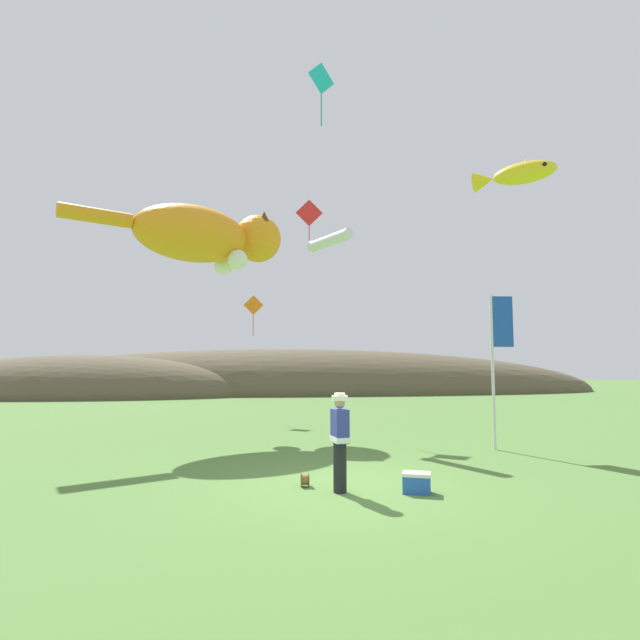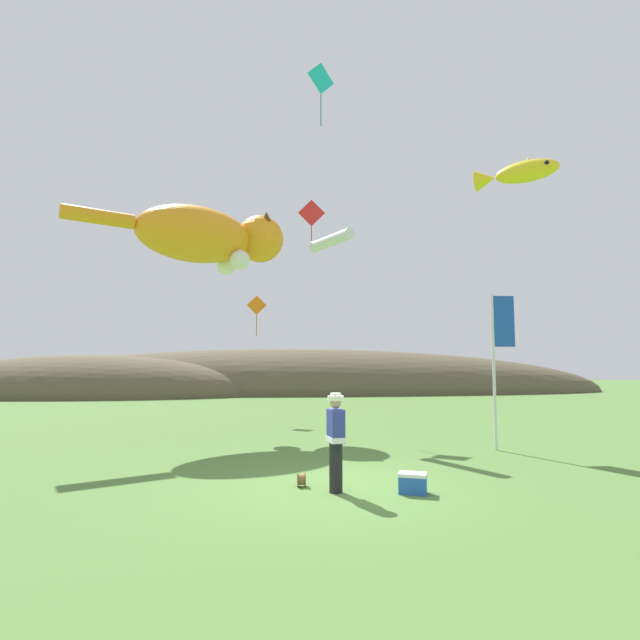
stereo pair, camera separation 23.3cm
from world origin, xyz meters
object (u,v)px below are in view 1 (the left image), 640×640
at_px(kite_fish_windsock, 515,174).
at_px(kite_tube_streamer, 329,241).
at_px(kite_spool, 305,479).
at_px(kite_giant_cat, 207,236).
at_px(kite_diamond_orange, 253,306).
at_px(festival_attendant, 340,438).
at_px(kite_diamond_red, 309,213).
at_px(festival_banner_pole, 497,347).
at_px(kite_diamond_teal, 321,79).
at_px(picnic_cooler, 417,483).

bearing_deg(kite_fish_windsock, kite_tube_streamer, 160.41).
distance_m(kite_spool, kite_giant_cat, 10.89).
bearing_deg(kite_spool, kite_diamond_orange, 96.62).
bearing_deg(festival_attendant, kite_diamond_red, 88.81).
bearing_deg(festival_banner_pole, kite_diamond_red, 130.31).
bearing_deg(festival_banner_pole, kite_giant_cat, 151.66).
xyz_separation_m(kite_giant_cat, kite_fish_windsock, (9.73, -3.44, 1.32)).
height_order(kite_diamond_teal, kite_diamond_red, kite_diamond_teal).
relative_size(festival_banner_pole, kite_giant_cat, 0.61).
distance_m(picnic_cooler, festival_banner_pole, 6.09).
bearing_deg(kite_fish_windsock, kite_diamond_red, 143.35).
bearing_deg(picnic_cooler, kite_diamond_orange, 104.90).
bearing_deg(kite_tube_streamer, festival_attendant, -95.41).
bearing_deg(kite_giant_cat, kite_diamond_red, 15.64).
bearing_deg(kite_diamond_red, kite_diamond_teal, -91.44).
relative_size(kite_giant_cat, kite_diamond_orange, 3.95).
height_order(festival_banner_pole, kite_diamond_red, kite_diamond_red).
bearing_deg(kite_diamond_orange, festival_banner_pole, -50.35).
relative_size(festival_attendant, kite_spool, 6.79).
relative_size(kite_tube_streamer, kite_diamond_orange, 1.20).
height_order(kite_fish_windsock, kite_tube_streamer, kite_fish_windsock).
bearing_deg(kite_diamond_orange, kite_giant_cat, -111.90).
bearing_deg(picnic_cooler, festival_banner_pole, 49.45).
xyz_separation_m(festival_attendant, picnic_cooler, (1.36, -0.19, -0.77)).
height_order(festival_attendant, picnic_cooler, festival_attendant).
height_order(picnic_cooler, kite_giant_cat, kite_giant_cat).
bearing_deg(picnic_cooler, festival_attendant, 172.16).
height_order(picnic_cooler, kite_tube_streamer, kite_tube_streamer).
distance_m(kite_giant_cat, kite_diamond_orange, 4.57).
bearing_deg(picnic_cooler, kite_tube_streamer, 95.40).
bearing_deg(kite_fish_windsock, festival_banner_pole, -138.69).
xyz_separation_m(festival_banner_pole, kite_fish_windsock, (1.27, 1.12, 5.37)).
distance_m(kite_tube_streamer, kite_diamond_teal, 4.98).
bearing_deg(kite_diamond_orange, kite_tube_streamer, -63.28).
distance_m(festival_banner_pole, kite_tube_streamer, 6.41).
relative_size(picnic_cooler, kite_fish_windsock, 0.25).
bearing_deg(kite_spool, kite_fish_windsock, 34.20).
bearing_deg(kite_giant_cat, festival_banner_pole, -28.34).
relative_size(picnic_cooler, kite_diamond_red, 0.29).
relative_size(kite_spool, kite_tube_streamer, 0.12).
height_order(festival_attendant, kite_diamond_red, kite_diamond_red).
relative_size(kite_giant_cat, kite_diamond_red, 3.55).
xyz_separation_m(festival_banner_pole, kite_giant_cat, (-8.46, 4.56, 4.06)).
bearing_deg(festival_banner_pole, kite_spool, -147.63).
height_order(kite_giant_cat, kite_fish_windsock, kite_fish_windsock).
bearing_deg(kite_diamond_red, kite_tube_streamer, -79.31).
distance_m(kite_diamond_teal, kite_diamond_red, 6.21).
bearing_deg(kite_diamond_orange, kite_diamond_red, -51.74).
height_order(festival_attendant, kite_diamond_teal, kite_diamond_teal).
xyz_separation_m(kite_tube_streamer, kite_diamond_orange, (-2.65, 5.27, -1.61)).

